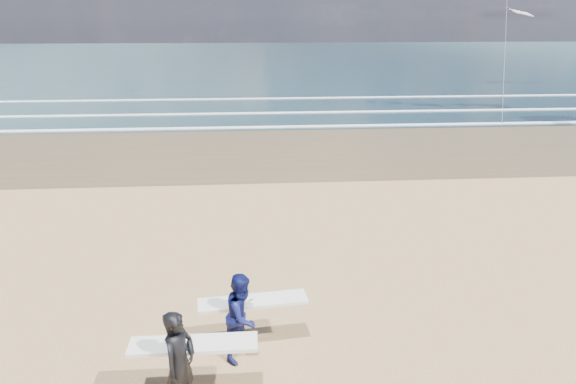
{
  "coord_description": "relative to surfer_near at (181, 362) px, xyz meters",
  "views": [
    {
      "loc": [
        1.55,
        -7.72,
        6.46
      ],
      "look_at": [
        2.6,
        6.0,
        1.7
      ],
      "focal_mm": 32.0,
      "sensor_mm": 36.0,
      "label": 1
    }
  ],
  "objects": [
    {
      "name": "foam_breakers",
      "position": [
        19.68,
        28.57,
        -0.94
      ],
      "size": [
        220.0,
        11.7,
        0.05
      ],
      "color": "white",
      "rests_on": "ground"
    },
    {
      "name": "kite_1",
      "position": [
        17.68,
        26.02,
        5.44
      ],
      "size": [
        6.69,
        4.84,
        11.04
      ],
      "color": "slate",
      "rests_on": "ground"
    },
    {
      "name": "surfer_near",
      "position": [
        0.0,
        0.0,
        0.0
      ],
      "size": [
        2.2,
        1.03,
        1.95
      ],
      "color": "black",
      "rests_on": "ground"
    },
    {
      "name": "surfer_far",
      "position": [
        1.03,
        1.49,
        -0.09
      ],
      "size": [
        2.24,
        1.28,
        1.8
      ],
      "color": "#0D134B",
      "rests_on": "ground"
    },
    {
      "name": "ocean",
      "position": [
        19.68,
        72.47,
        -0.98
      ],
      "size": [
        220.0,
        100.0,
        0.02
      ],
      "primitive_type": "cube",
      "color": "#172B33",
      "rests_on": "ground"
    }
  ]
}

